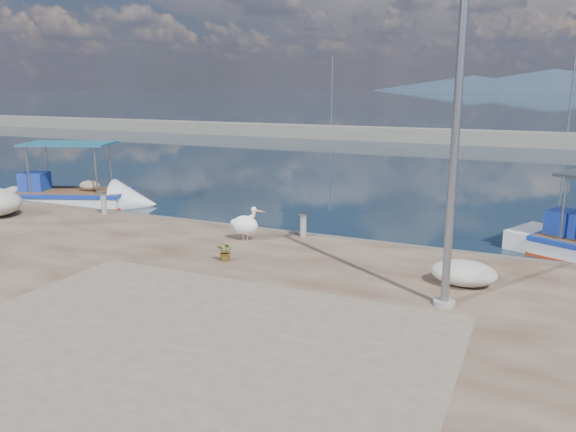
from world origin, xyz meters
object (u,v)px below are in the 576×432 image
at_px(boat_left, 72,200).
at_px(lamp_post, 455,143).
at_px(bollard_near, 303,224).
at_px(pelican, 246,224).

relative_size(boat_left, lamp_post, 0.95).
bearing_deg(bollard_near, boat_left, 168.40).
distance_m(boat_left, bollard_near, 11.77).
xyz_separation_m(pelican, lamp_post, (6.05, -2.61, 2.82)).
xyz_separation_m(boat_left, bollard_near, (11.51, -2.36, 0.66)).
bearing_deg(boat_left, pelican, -39.57).
height_order(boat_left, pelican, boat_left).
relative_size(pelican, bollard_near, 1.45).
distance_m(lamp_post, bollard_near, 6.62).
relative_size(lamp_post, bollard_near, 9.56).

